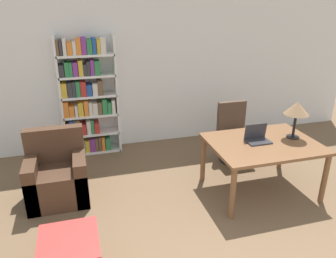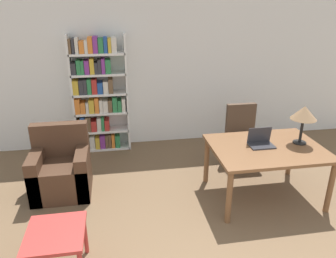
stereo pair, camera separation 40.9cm
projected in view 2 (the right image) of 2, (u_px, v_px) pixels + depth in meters
wall_back at (164, 69)px, 5.71m from camera, size 8.00×0.06×2.70m
desk at (266, 153)px, 4.23m from camera, size 1.42×1.08×0.73m
laptop at (261, 142)px, 4.22m from camera, size 0.32×0.22×0.23m
table_lamp at (304, 114)px, 4.16m from camera, size 0.33×0.33×0.51m
office_chair at (242, 137)px, 5.21m from camera, size 0.50×0.50×0.95m
side_table_blue at (56, 239)px, 3.05m from camera, size 0.54×0.58×0.50m
armchair at (61, 171)px, 4.44m from camera, size 0.75×0.68×0.93m
bookshelf at (97, 96)px, 5.50m from camera, size 0.93×0.28×1.98m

